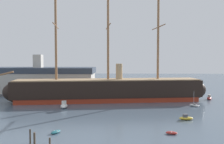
# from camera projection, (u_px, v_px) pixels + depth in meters

# --- Properties ---
(tall_ship) EXTENTS (72.99, 19.42, 35.22)m
(tall_ship) POSITION_uv_depth(u_px,v_px,m) (108.00, 90.00, 82.94)
(tall_ship) COLOR maroon
(tall_ship) RESTS_ON ground
(dinghy_foreground_left) EXTENTS (2.02, 2.59, 0.56)m
(dinghy_foreground_left) POSITION_uv_depth(u_px,v_px,m) (56.00, 132.00, 47.30)
(dinghy_foreground_left) COLOR #236670
(dinghy_foreground_left) RESTS_ON ground
(dinghy_foreground_right) EXTENTS (2.35, 1.42, 0.52)m
(dinghy_foreground_right) POSITION_uv_depth(u_px,v_px,m) (172.00, 133.00, 46.78)
(dinghy_foreground_right) COLOR #B22D28
(dinghy_foreground_right) RESTS_ON ground
(motorboat_mid_right) EXTENTS (3.18, 1.33, 1.33)m
(motorboat_mid_right) POSITION_uv_depth(u_px,v_px,m) (186.00, 118.00, 57.73)
(motorboat_mid_right) COLOR gold
(motorboat_mid_right) RESTS_ON ground
(motorboat_alongside_bow) EXTENTS (2.56, 4.84, 1.94)m
(motorboat_alongside_bow) POSITION_uv_depth(u_px,v_px,m) (64.00, 105.00, 71.87)
(motorboat_alongside_bow) COLOR silver
(motorboat_alongside_bow) RESTS_ON ground
(sailboat_alongside_stern) EXTENTS (2.65, 3.44, 4.43)m
(sailboat_alongside_stern) POSITION_uv_depth(u_px,v_px,m) (194.00, 105.00, 73.92)
(sailboat_alongside_stern) COLOR silver
(sailboat_alongside_stern) RESTS_ON ground
(motorboat_far_left) EXTENTS (3.47, 1.85, 1.39)m
(motorboat_far_left) POSITION_uv_depth(u_px,v_px,m) (39.00, 96.00, 91.77)
(motorboat_far_left) COLOR gold
(motorboat_far_left) RESTS_ON ground
(motorboat_far_right) EXTENTS (2.83, 4.01, 1.55)m
(motorboat_far_right) POSITION_uv_depth(u_px,v_px,m) (209.00, 98.00, 86.52)
(motorboat_far_right) COLOR #B22D28
(motorboat_far_right) RESTS_ON ground
(sailboat_distant_centre) EXTENTS (3.59, 4.85, 6.20)m
(sailboat_distant_centre) POSITION_uv_depth(u_px,v_px,m) (127.00, 93.00, 99.88)
(sailboat_distant_centre) COLOR #236670
(sailboat_distant_centre) RESTS_ON ground
(mooring_piling_nearest) EXTENTS (0.35, 0.35, 2.15)m
(mooring_piling_nearest) POSITION_uv_depth(u_px,v_px,m) (34.00, 139.00, 40.62)
(mooring_piling_nearest) COLOR #4C3D2D
(mooring_piling_nearest) RESTS_ON ground
(mooring_piling_left_pair) EXTENTS (0.26, 0.26, 2.40)m
(mooring_piling_left_pair) POSITION_uv_depth(u_px,v_px,m) (30.00, 136.00, 41.62)
(mooring_piling_left_pair) COLOR #382B1E
(mooring_piling_left_pair) RESTS_ON ground
(mooring_piling_right_pair) EXTENTS (0.31, 0.31, 1.41)m
(mooring_piling_right_pair) POSITION_uv_depth(u_px,v_px,m) (50.00, 142.00, 40.33)
(mooring_piling_right_pair) COLOR #4C3D2D
(mooring_piling_right_pair) RESTS_ON ground
(dockside_warehouse_left) EXTENTS (54.07, 15.51, 15.61)m
(dockside_warehouse_left) POSITION_uv_depth(u_px,v_px,m) (31.00, 81.00, 99.76)
(dockside_warehouse_left) COLOR #565659
(dockside_warehouse_left) RESTS_ON ground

